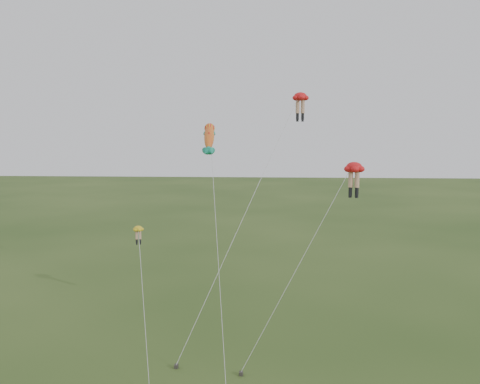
{
  "coord_description": "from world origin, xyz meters",
  "views": [
    {
      "loc": [
        3.47,
        -34.01,
        16.0
      ],
      "look_at": [
        0.95,
        6.0,
        11.39
      ],
      "focal_mm": 40.0,
      "sensor_mm": 36.0,
      "label": 1
    }
  ],
  "objects": [
    {
      "name": "legs_kite_red_mid",
      "position": [
        8.82,
        2.58,
        13.15
      ],
      "size": [
        8.54,
        4.27,
        13.9
      ],
      "rotation": [
        0.0,
        0.0,
        -0.34
      ],
      "color": "red",
      "rests_on": "ground"
    },
    {
      "name": "legs_kite_red_high",
      "position": [
        5.48,
        10.88,
        18.31
      ],
      "size": [
        9.58,
        11.79,
        19.18
      ],
      "rotation": [
        0.0,
        0.0,
        -0.13
      ],
      "color": "red",
      "rests_on": "ground"
    },
    {
      "name": "ground",
      "position": [
        0.0,
        0.0,
        0.0
      ],
      "size": [
        300.0,
        300.0,
        0.0
      ],
      "primitive_type": "plane",
      "color": "#284117",
      "rests_on": "ground"
    },
    {
      "name": "legs_kite_yellow",
      "position": [
        -6.03,
        2.65,
        8.26
      ],
      "size": [
        2.75,
        7.0,
        9.24
      ],
      "rotation": [
        0.0,
        0.0,
        0.29
      ],
      "color": "gold",
      "rests_on": "ground"
    },
    {
      "name": "fish_kite",
      "position": [
        -1.66,
        8.46,
        15.48
      ],
      "size": [
        3.03,
        13.24,
        16.9
      ],
      "rotation": [
        0.61,
        0.0,
        0.08
      ],
      "color": "gold",
      "rests_on": "ground"
    }
  ]
}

